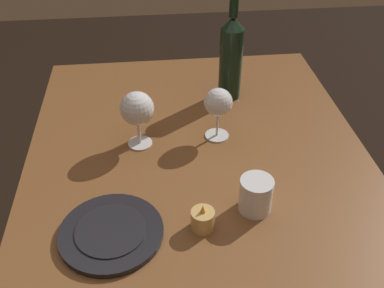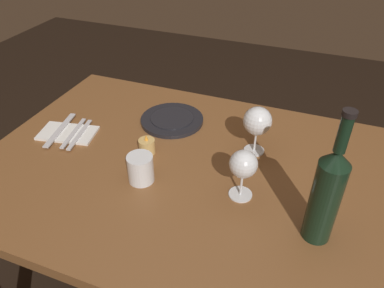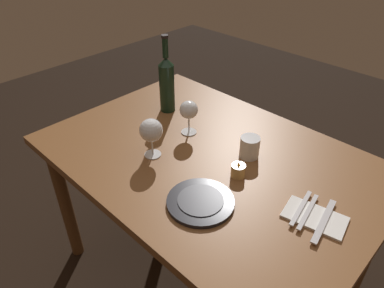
{
  "view_description": "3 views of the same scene",
  "coord_description": "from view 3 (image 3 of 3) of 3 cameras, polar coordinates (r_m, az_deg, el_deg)",
  "views": [
    {
      "loc": [
        0.81,
        -0.12,
        1.48
      ],
      "look_at": [
        -0.01,
        -0.03,
        0.84
      ],
      "focal_mm": 41.54,
      "sensor_mm": 36.0,
      "label": 1
    },
    {
      "loc": [
        -0.32,
        0.82,
        1.46
      ],
      "look_at": [
        -0.01,
        0.0,
        0.83
      ],
      "focal_mm": 34.88,
      "sensor_mm": 36.0,
      "label": 2
    },
    {
      "loc": [
        0.74,
        -0.85,
        1.58
      ],
      "look_at": [
        -0.04,
        -0.05,
        0.8
      ],
      "focal_mm": 33.51,
      "sensor_mm": 36.0,
      "label": 3
    }
  ],
  "objects": [
    {
      "name": "ground_plane",
      "position": [
        1.94,
        2.12,
        -19.64
      ],
      "size": [
        6.0,
        6.0,
        0.0
      ],
      "primitive_type": "plane",
      "color": "black"
    },
    {
      "name": "dining_table",
      "position": [
        1.46,
        2.66,
        -4.61
      ],
      "size": [
        1.3,
        0.9,
        0.74
      ],
      "color": "brown",
      "rests_on": "ground"
    },
    {
      "name": "wine_glass_left",
      "position": [
        1.48,
        -0.51,
        5.32
      ],
      "size": [
        0.08,
        0.08,
        0.15
      ],
      "color": "white",
      "rests_on": "dining_table"
    },
    {
      "name": "wine_glass_right",
      "position": [
        1.35,
        -6.53,
        2.08
      ],
      "size": [
        0.09,
        0.09,
        0.16
      ],
      "color": "white",
      "rests_on": "dining_table"
    },
    {
      "name": "wine_bottle",
      "position": [
        1.64,
        -4.04,
        9.67
      ],
      "size": [
        0.07,
        0.07,
        0.36
      ],
      "color": "black",
      "rests_on": "dining_table"
    },
    {
      "name": "water_tumbler",
      "position": [
        1.39,
        9.15,
        -0.6
      ],
      "size": [
        0.08,
        0.08,
        0.08
      ],
      "color": "white",
      "rests_on": "dining_table"
    },
    {
      "name": "votive_candle",
      "position": [
        1.3,
        7.35,
        -4.26
      ],
      "size": [
        0.05,
        0.05,
        0.07
      ],
      "color": "#DBB266",
      "rests_on": "dining_table"
    },
    {
      "name": "dinner_plate",
      "position": [
        1.19,
        1.36,
        -9.15
      ],
      "size": [
        0.22,
        0.22,
        0.02
      ],
      "color": "black",
      "rests_on": "dining_table"
    },
    {
      "name": "folded_napkin",
      "position": [
        1.21,
        18.94,
        -10.96
      ],
      "size": [
        0.21,
        0.14,
        0.01
      ],
      "color": "white",
      "rests_on": "dining_table"
    },
    {
      "name": "fork_inner",
      "position": [
        1.21,
        17.96,
        -10.21
      ],
      "size": [
        0.05,
        0.18,
        0.0
      ],
      "color": "silver",
      "rests_on": "folded_napkin"
    },
    {
      "name": "fork_outer",
      "position": [
        1.22,
        16.94,
        -9.68
      ],
      "size": [
        0.05,
        0.18,
        0.0
      ],
      "color": "silver",
      "rests_on": "folded_napkin"
    },
    {
      "name": "table_knife",
      "position": [
        1.2,
        20.26,
        -11.38
      ],
      "size": [
        0.06,
        0.21,
        0.0
      ],
      "color": "silver",
      "rests_on": "folded_napkin"
    }
  ]
}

